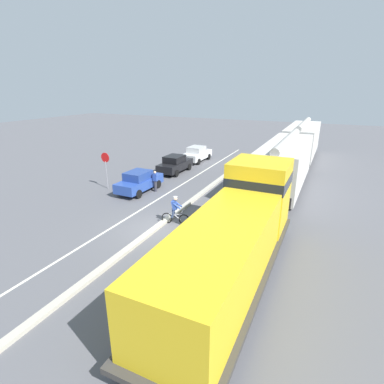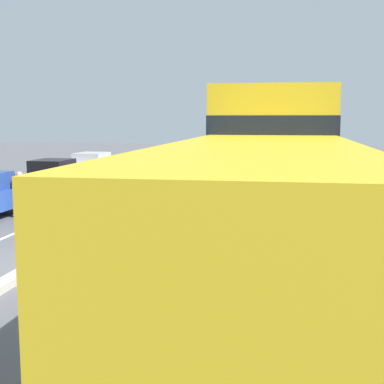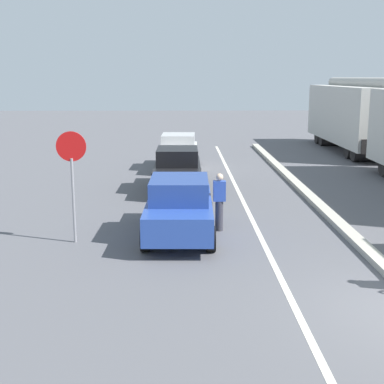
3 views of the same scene
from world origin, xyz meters
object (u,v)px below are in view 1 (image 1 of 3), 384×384
Objects in this scene: parked_car_blue at (139,181)px; hopper_car_lead at (285,164)px; pedestrian_by_cars at (155,181)px; hopper_car_middle at (302,141)px; parked_car_white at (197,154)px; parked_car_black at (175,164)px; locomotive at (237,236)px; stop_sign at (106,164)px; cyclist at (175,211)px.

hopper_car_lead is at bearing 26.63° from parked_car_blue.
hopper_car_lead is 9.93m from pedestrian_by_cars.
parked_car_white is at bearing -150.62° from hopper_car_middle.
parked_car_black is at bearing 102.54° from pedestrian_by_cars.
hopper_car_middle is at bearing 46.63° from parked_car_black.
stop_sign is (-12.61, 6.72, 0.23)m from locomotive.
hopper_car_middle reaches higher than cyclist.
parked_car_blue is 1.00× the size of parked_car_white.
stop_sign is at bearing -156.67° from hopper_car_lead.
parked_car_black is 7.05m from stop_sign.
hopper_car_middle is 18.33m from pedestrian_by_cars.
stop_sign reaches higher than parked_car_blue.
pedestrian_by_cars is (3.81, 1.01, -1.18)m from stop_sign.
cyclist is at bearing -70.25° from parked_car_white.
cyclist is (-4.67, -8.93, -1.26)m from hopper_car_lead.
parked_car_black is at bearing 127.27° from locomotive.
parked_car_black is 5.57m from pedestrian_by_cars.
parked_car_blue and parked_car_white have the same top height.
cyclist is 1.06× the size of pedestrian_by_cars.
pedestrian_by_cars is at bearing -77.46° from parked_car_black.
cyclist is at bearing -102.81° from hopper_car_middle.
stop_sign is at bearing -102.85° from parked_car_white.
stop_sign is at bearing -165.20° from pedestrian_by_cars.
parked_car_black is (-0.11, 5.97, 0.00)m from parked_car_blue.
hopper_car_middle is 2.50× the size of parked_car_blue.
locomotive reaches higher than parked_car_white.
parked_car_white is at bearing 89.99° from parked_car_black.
cyclist reaches higher than parked_car_black.
stop_sign is (-12.61, -17.04, -0.05)m from hopper_car_middle.
parked_car_white is (-10.01, -5.64, -1.26)m from hopper_car_middle.
stop_sign is (-2.60, -11.40, 1.21)m from parked_car_white.
hopper_car_lead is 2.51× the size of parked_car_black.
stop_sign reaches higher than parked_car_white.
hopper_car_middle is 21.09m from cyclist.
parked_car_blue is (-9.90, 7.19, -0.98)m from locomotive.
cyclist is (5.24, -3.96, 0.00)m from parked_car_blue.
pedestrian_by_cars is (1.21, -10.40, 0.03)m from parked_car_white.
locomotive reaches higher than cyclist.
hopper_car_lead is 10.14m from parked_car_black.
stop_sign is at bearing 156.31° from cyclist.
parked_car_black and parked_car_white have the same top height.
cyclist is 8.76m from stop_sign.
hopper_car_lead reaches higher than stop_sign.
pedestrian_by_cars is at bearing -118.77° from hopper_car_middle.
parked_car_white is (-0.11, 10.93, 0.00)m from parked_car_blue.
hopper_car_middle is 19.34m from parked_car_blue.
hopper_car_middle reaches higher than stop_sign.
hopper_car_lead is 13.74m from stop_sign.
cyclist is at bearing -117.60° from hopper_car_lead.
parked_car_blue is 2.61× the size of pedestrian_by_cars.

